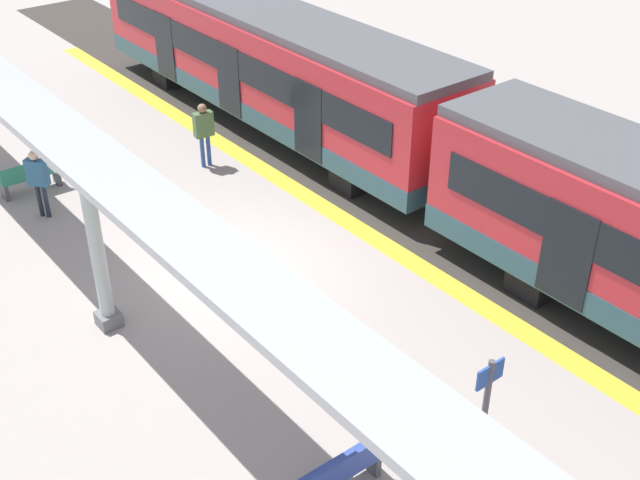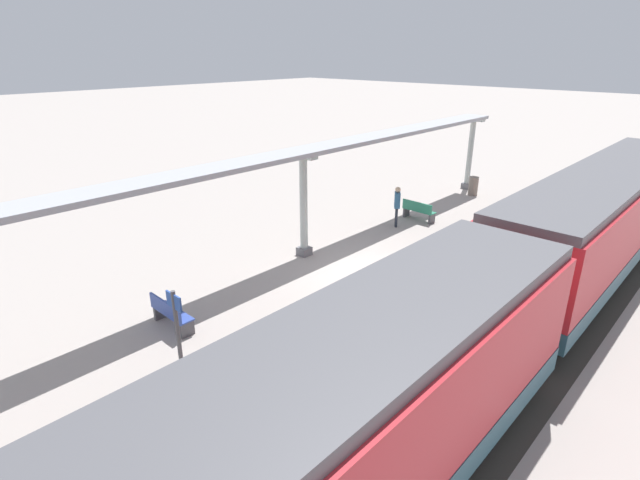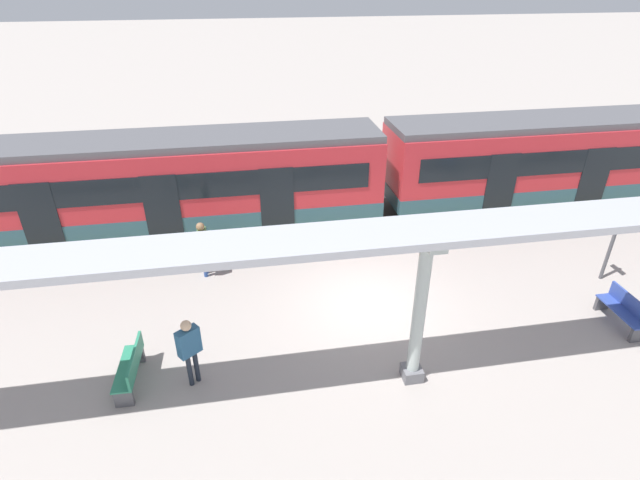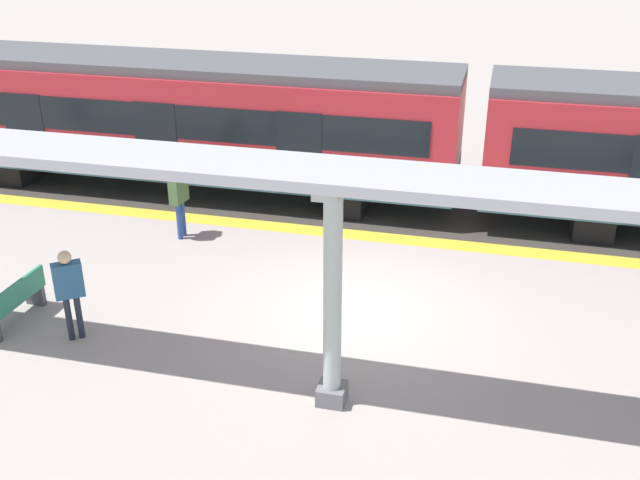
{
  "view_description": "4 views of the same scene",
  "coord_description": "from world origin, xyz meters",
  "px_view_note": "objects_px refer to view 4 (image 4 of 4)",
  "views": [
    {
      "loc": [
        7.69,
        12.79,
        9.98
      ],
      "look_at": [
        -0.7,
        2.22,
        1.51
      ],
      "focal_mm": 45.69,
      "sensor_mm": 36.0,
      "label": 1
    },
    {
      "loc": [
        -8.63,
        11.93,
        7.07
      ],
      "look_at": [
        0.41,
        2.2,
        1.86
      ],
      "focal_mm": 27.26,
      "sensor_mm": 36.0,
      "label": 2
    },
    {
      "loc": [
        10.78,
        -3.23,
        8.24
      ],
      "look_at": [
        -1.1,
        -1.18,
        1.48
      ],
      "focal_mm": 27.4,
      "sensor_mm": 36.0,
      "label": 3
    },
    {
      "loc": [
        12.45,
        2.35,
        7.37
      ],
      "look_at": [
        -0.48,
        -0.82,
        1.1
      ],
      "focal_mm": 42.09,
      "sensor_mm": 36.0,
      "label": 4
    }
  ],
  "objects_px": {
    "passenger_waiting_near_edge": "(179,192)",
    "passenger_by_the_benches": "(69,285)",
    "canopy_pillar_second": "(333,297)",
    "train_near_carriage": "(178,122)",
    "bench_mid_platform": "(15,301)"
  },
  "relations": [
    {
      "from": "passenger_waiting_near_edge",
      "to": "passenger_by_the_benches",
      "type": "distance_m",
      "value": 4.48
    },
    {
      "from": "passenger_waiting_near_edge",
      "to": "passenger_by_the_benches",
      "type": "height_order",
      "value": "passenger_waiting_near_edge"
    },
    {
      "from": "canopy_pillar_second",
      "to": "train_near_carriage",
      "type": "bearing_deg",
      "value": -143.51
    },
    {
      "from": "canopy_pillar_second",
      "to": "bench_mid_platform",
      "type": "relative_size",
      "value": 2.47
    },
    {
      "from": "canopy_pillar_second",
      "to": "passenger_by_the_benches",
      "type": "height_order",
      "value": "canopy_pillar_second"
    },
    {
      "from": "canopy_pillar_second",
      "to": "passenger_by_the_benches",
      "type": "relative_size",
      "value": 2.14
    },
    {
      "from": "canopy_pillar_second",
      "to": "passenger_waiting_near_edge",
      "type": "xyz_separation_m",
      "value": [
        -5.18,
        -4.76,
        -0.78
      ]
    },
    {
      "from": "train_near_carriage",
      "to": "bench_mid_platform",
      "type": "relative_size",
      "value": 9.61
    },
    {
      "from": "canopy_pillar_second",
      "to": "bench_mid_platform",
      "type": "height_order",
      "value": "canopy_pillar_second"
    },
    {
      "from": "train_near_carriage",
      "to": "canopy_pillar_second",
      "type": "relative_size",
      "value": 3.89
    },
    {
      "from": "train_near_carriage",
      "to": "passenger_by_the_benches",
      "type": "xyz_separation_m",
      "value": [
        7.41,
        1.12,
        -0.74
      ]
    },
    {
      "from": "train_near_carriage",
      "to": "canopy_pillar_second",
      "type": "distance_m",
      "value": 10.09
    },
    {
      "from": "canopy_pillar_second",
      "to": "passenger_waiting_near_edge",
      "type": "distance_m",
      "value": 7.08
    },
    {
      "from": "bench_mid_platform",
      "to": "train_near_carriage",
      "type": "bearing_deg",
      "value": 178.14
    },
    {
      "from": "bench_mid_platform",
      "to": "passenger_waiting_near_edge",
      "type": "distance_m",
      "value": 4.54
    }
  ]
}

